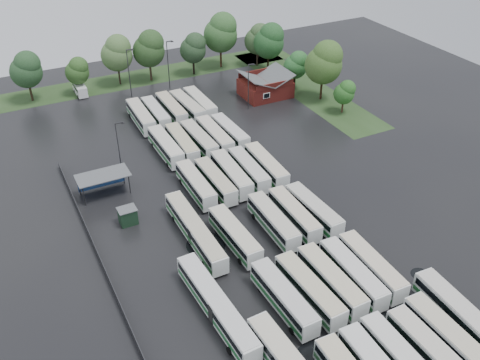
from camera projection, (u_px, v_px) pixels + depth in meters
name	position (u px, v px, depth m)	size (l,w,h in m)	color
ground	(266.00, 240.00, 75.81)	(160.00, 160.00, 0.00)	black
brick_building	(265.00, 88.00, 115.72)	(10.07, 8.60, 5.39)	maroon
wash_shed	(102.00, 177.00, 83.97)	(8.20, 4.20, 3.58)	#2D2D30
utility_hut	(128.00, 216.00, 78.27)	(2.70, 2.20, 2.62)	black
grass_strip_north	(137.00, 78.00, 124.72)	(80.00, 10.00, 0.01)	#243D1A
grass_strip_east	(304.00, 87.00, 120.58)	(10.00, 50.00, 0.01)	#243D1A
west_fence	(96.00, 250.00, 72.96)	(0.10, 50.00, 1.20)	#2D2D30
bus_r0c3	(430.00, 352.00, 57.27)	(2.56, 11.73, 3.26)	silver
bus_r0c4	(449.00, 339.00, 58.75)	(2.58, 12.03, 3.35)	silver
bus_r1c0	(284.00, 298.00, 63.95)	(2.77, 11.90, 3.30)	silver
bus_r1c1	(309.00, 290.00, 65.00)	(2.91, 11.98, 3.31)	silver
bus_r1c2	(331.00, 281.00, 66.35)	(2.59, 11.91, 3.31)	silver
bus_r1c3	(353.00, 273.00, 67.43)	(2.82, 11.84, 3.28)	silver
bus_r1c4	(371.00, 266.00, 68.58)	(2.89, 11.82, 3.27)	silver
bus_r2c0	(235.00, 235.00, 73.80)	(2.76, 11.71, 3.24)	silver
bus_r2c2	(273.00, 221.00, 76.45)	(2.79, 11.78, 3.26)	silver
bus_r2c3	(294.00, 214.00, 77.82)	(2.73, 11.60, 3.21)	silver
bus_r2c4	(313.00, 210.00, 78.71)	(2.90, 11.76, 3.25)	silver
bus_r3c0	(196.00, 184.00, 84.37)	(2.61, 11.58, 3.22)	silver
bus_r3c1	(215.00, 181.00, 85.21)	(2.45, 11.46, 3.19)	silver
bus_r3c2	(231.00, 174.00, 86.78)	(3.05, 12.09, 3.34)	silver
bus_r3c3	(249.00, 170.00, 88.02)	(2.92, 11.67, 3.22)	silver
bus_r3c4	(266.00, 166.00, 89.00)	(3.00, 11.95, 3.30)	silver
bus_r4c0	(166.00, 147.00, 94.28)	(2.58, 12.02, 3.35)	silver
bus_r4c1	(182.00, 144.00, 95.27)	(2.95, 11.87, 3.28)	silver
bus_r4c2	(199.00, 140.00, 96.45)	(2.68, 11.85, 3.29)	silver
bus_r4c3	(215.00, 136.00, 97.60)	(2.72, 12.02, 3.34)	silver
bus_r4c4	(230.00, 132.00, 98.97)	(2.68, 11.53, 3.20)	silver
bus_r5c0	(141.00, 116.00, 104.16)	(2.92, 12.14, 3.36)	silver
bus_r5c1	(156.00, 113.00, 105.45)	(2.64, 11.57, 3.21)	silver
bus_r5c2	(171.00, 109.00, 106.96)	(2.64, 12.01, 3.34)	silver
bus_r5c3	(187.00, 107.00, 107.79)	(3.17, 12.18, 3.36)	silver
bus_r5c4	(200.00, 103.00, 109.17)	(2.58, 11.99, 3.34)	silver
artic_bus_west_b	(195.00, 231.00, 74.65)	(2.49, 17.09, 3.17)	silver
artic_bus_west_c	(217.00, 306.00, 62.90)	(3.09, 17.28, 3.19)	silver
artic_bus_east	(476.00, 330.00, 59.73)	(3.44, 18.22, 3.36)	silver
minibus	(80.00, 89.00, 116.43)	(2.14, 5.52, 2.40)	silver
tree_north_0	(27.00, 69.00, 110.73)	(6.64, 6.64, 11.00)	#2E2215
tree_north_1	(78.00, 70.00, 114.52)	(5.10, 5.10, 8.45)	black
tree_north_2	(117.00, 53.00, 117.89)	(6.98, 6.98, 11.56)	black
tree_north_3	(149.00, 48.00, 119.64)	(7.19, 7.19, 11.91)	#3A2B1F
tree_north_4	(194.00, 48.00, 123.43)	(6.05, 6.05, 10.03)	black
tree_north_5	(221.00, 32.00, 126.15)	(8.07, 8.07, 13.36)	#3C2215
tree_north_6	(259.00, 36.00, 133.31)	(5.18, 5.18, 8.57)	#3B2618
tree_east_0	(345.00, 92.00, 107.37)	(4.26, 4.23, 7.01)	#3A2617
tree_east_1	(325.00, 62.00, 110.68)	(7.83, 7.83, 12.97)	black
tree_east_2	(296.00, 65.00, 117.02)	(5.22, 5.22, 8.64)	black
tree_east_3	(270.00, 41.00, 124.08)	(7.15, 7.15, 11.83)	black
tree_east_4	(258.00, 39.00, 127.89)	(6.32, 6.32, 10.46)	black
lamp_post_ne	(249.00, 83.00, 108.13)	(1.49, 0.29, 9.71)	#2D2D30
lamp_post_nw	(119.00, 146.00, 86.31)	(1.55, 0.30, 10.07)	#2D2D30
lamp_post_back_w	(129.00, 70.00, 112.93)	(1.63, 0.32, 10.57)	#2D2D30
lamp_post_back_e	(169.00, 62.00, 116.52)	(1.67, 0.33, 10.84)	#2D2D30
puddle_1	(387.00, 323.00, 62.96)	(3.67, 3.67, 0.01)	black
puddle_2	(206.00, 245.00, 74.88)	(5.59, 5.59, 0.01)	black
puddle_3	(310.00, 249.00, 74.11)	(4.60, 4.60, 0.01)	black
puddle_4	(420.00, 274.00, 69.88)	(2.55, 2.55, 0.01)	black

